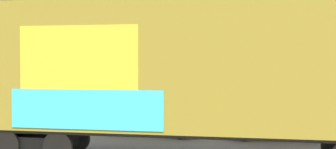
% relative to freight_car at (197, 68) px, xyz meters
% --- Properties ---
extents(freight_car, '(15.58, 3.21, 4.97)m').
position_rel_freight_car_xyz_m(freight_car, '(0.00, 0.00, 0.00)').
color(freight_car, olive).
rests_on(freight_car, ground_plane).
extents(flagpole, '(1.46, 0.94, 7.68)m').
position_rel_freight_car_xyz_m(flagpole, '(5.64, 9.88, 2.30)').
color(flagpole, silver).
rests_on(flagpole, ground_plane).
extents(hillside, '(115.87, 32.86, 15.12)m').
position_rel_freight_car_xyz_m(hillside, '(0.79, 67.98, 2.36)').
color(hillside, slate).
rests_on(hillside, ground_plane).
extents(parked_car_white, '(4.48, 2.37, 1.68)m').
position_rel_freight_car_xyz_m(parked_car_white, '(-2.37, 4.75, -1.98)').
color(parked_car_white, silver).
rests_on(parked_car_white, ground_plane).
extents(parked_car_red, '(4.17, 2.19, 1.64)m').
position_rel_freight_car_xyz_m(parked_car_red, '(2.68, 4.66, -1.97)').
color(parked_car_red, '#B21E1E').
rests_on(parked_car_red, ground_plane).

